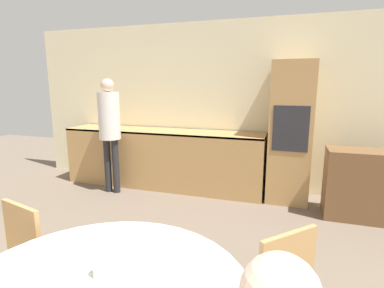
# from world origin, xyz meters

# --- Properties ---
(wall_back) EXTENTS (7.08, 0.05, 2.60)m
(wall_back) POSITION_xyz_m (0.00, 5.23, 1.30)
(wall_back) COLOR beige
(wall_back) RESTS_ON ground_plane
(kitchen_counter) EXTENTS (3.23, 0.60, 0.93)m
(kitchen_counter) POSITION_xyz_m (-1.08, 4.88, 0.48)
(kitchen_counter) COLOR tan
(kitchen_counter) RESTS_ON ground_plane
(oven_unit) EXTENTS (0.56, 0.59, 1.96)m
(oven_unit) POSITION_xyz_m (0.86, 4.89, 0.98)
(oven_unit) COLOR tan
(oven_unit) RESTS_ON ground_plane
(sideboard) EXTENTS (1.07, 0.45, 0.87)m
(sideboard) POSITION_xyz_m (1.84, 4.52, 0.43)
(sideboard) COLOR brown
(sideboard) RESTS_ON ground_plane
(chair_far_left) EXTENTS (0.49, 0.49, 0.90)m
(chair_far_left) POSITION_xyz_m (-0.78, 1.80, 0.50)
(chair_far_left) COLOR tan
(chair_far_left) RESTS_ON ground_plane
(person_standing) EXTENTS (0.32, 0.32, 1.73)m
(person_standing) POSITION_xyz_m (-1.71, 4.38, 1.08)
(person_standing) COLOR #262628
(person_standing) RESTS_ON ground_plane
(cup) EXTENTS (0.07, 0.07, 0.08)m
(cup) POSITION_xyz_m (0.05, 1.59, 0.82)
(cup) COLOR silver
(cup) RESTS_ON dining_table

